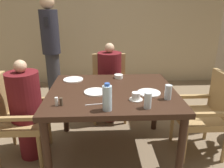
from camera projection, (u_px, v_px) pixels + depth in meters
name	position (u px, v px, depth m)	size (l,w,h in m)	color
ground_plane	(112.00, 152.00, 2.46)	(16.00, 16.00, 0.00)	#7A664C
wall_back	(106.00, 14.00, 4.32)	(8.00, 0.06, 2.80)	tan
dining_table	(112.00, 98.00, 2.24)	(1.28, 1.08, 0.75)	#331E14
chair_left_side	(14.00, 115.00, 2.25)	(0.49, 0.49, 0.90)	#A88451
diner_in_left_chair	(27.00, 110.00, 2.24)	(0.32, 0.32, 1.07)	#5B1419
chair_far_side	(109.00, 83.00, 3.16)	(0.49, 0.49, 0.90)	#A88451
diner_in_far_chair	(110.00, 82.00, 3.01)	(0.32, 0.32, 1.10)	#5B1419
chair_right_side	(207.00, 111.00, 2.34)	(0.49, 0.49, 0.90)	#A88451
standing_host	(51.00, 46.00, 3.58)	(0.29, 0.33, 1.73)	#2D2D33
plate_main_left	(73.00, 80.00, 2.52)	(0.23, 0.23, 0.01)	white
plate_main_right	(95.00, 92.00, 2.16)	(0.23, 0.23, 0.01)	white
plate_dessert_center	(149.00, 93.00, 2.14)	(0.23, 0.23, 0.01)	white
teacup_with_saucer	(136.00, 97.00, 1.98)	(0.12, 0.12, 0.07)	white
bowl_small	(119.00, 76.00, 2.58)	(0.10, 0.10, 0.04)	white
water_bottle	(107.00, 98.00, 1.76)	(0.08, 0.08, 0.23)	silver
glass_tall_near	(148.00, 100.00, 1.81)	(0.06, 0.06, 0.14)	silver
glass_tall_mid	(168.00, 92.00, 1.98)	(0.06, 0.06, 0.14)	silver
salt_shaker	(57.00, 102.00, 1.86)	(0.03, 0.03, 0.07)	white
pepper_shaker	(61.00, 102.00, 1.86)	(0.03, 0.03, 0.07)	#4C3D2D
fork_beside_plate	(98.00, 104.00, 1.90)	(0.18, 0.04, 0.00)	silver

